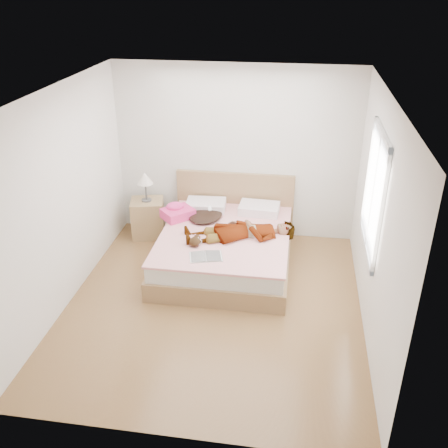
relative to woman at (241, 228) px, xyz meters
name	(u,v)px	position (x,y,z in m)	size (l,w,h in m)	color
ground	(214,305)	(-0.22, -0.92, -0.62)	(4.00, 4.00, 0.00)	#56341B
woman	(241,228)	(0.00, 0.00, 0.00)	(0.57, 1.53, 0.21)	white
hair	(206,215)	(-0.57, 0.45, -0.06)	(0.46, 0.57, 0.08)	black
phone	(210,208)	(-0.50, 0.40, 0.09)	(0.05, 0.10, 0.01)	silver
room_shell	(374,193)	(1.55, -0.62, 0.88)	(4.00, 4.00, 4.00)	white
bed	(226,245)	(-0.22, 0.12, -0.34)	(1.80, 2.08, 1.00)	brown
towel	(177,212)	(-0.98, 0.41, -0.02)	(0.54, 0.54, 0.22)	#F64387
magazine	(206,257)	(-0.36, -0.64, -0.10)	(0.46, 0.36, 0.02)	white
coffee_mug	(196,241)	(-0.55, -0.35, -0.06)	(0.13, 0.09, 0.10)	white
plush_toy	(195,241)	(-0.56, -0.36, -0.04)	(0.16, 0.23, 0.12)	black
nightstand	(148,215)	(-1.54, 0.73, -0.27)	(0.57, 0.53, 1.05)	olive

